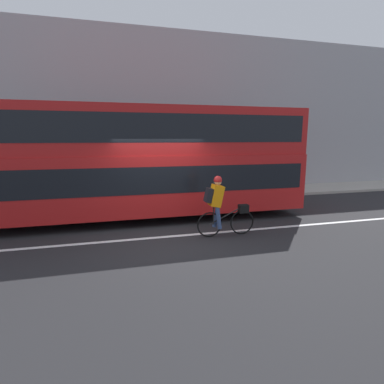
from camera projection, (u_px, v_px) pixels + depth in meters
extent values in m
plane|color=#232326|center=(166.00, 237.00, 7.73)|extent=(80.00, 80.00, 0.00)
cube|color=silver|center=(166.00, 237.00, 7.74)|extent=(50.00, 0.14, 0.01)
cube|color=#A8A399|center=(145.00, 197.00, 12.73)|extent=(60.00, 2.33, 0.12)
cube|color=#9E9EA3|center=(140.00, 113.00, 13.35)|extent=(60.00, 0.30, 7.22)
cylinder|color=black|center=(234.00, 198.00, 10.39)|extent=(0.96, 0.30, 0.96)
cylinder|color=black|center=(43.00, 208.00, 8.86)|extent=(0.96, 0.30, 0.96)
cube|color=#B21919|center=(146.00, 182.00, 9.50)|extent=(9.81, 2.56, 1.73)
cube|color=black|center=(146.00, 175.00, 9.47)|extent=(9.42, 2.58, 0.76)
cube|color=#B21919|center=(145.00, 131.00, 9.22)|extent=(9.81, 2.46, 1.41)
cube|color=black|center=(144.00, 129.00, 9.21)|extent=(9.42, 2.48, 0.79)
torus|color=black|center=(242.00, 222.00, 7.91)|extent=(0.66, 0.04, 0.66)
torus|color=black|center=(209.00, 225.00, 7.68)|extent=(0.66, 0.04, 0.66)
cylinder|color=black|center=(226.00, 216.00, 7.76)|extent=(0.92, 0.03, 0.45)
cylinder|color=black|center=(214.00, 215.00, 7.66)|extent=(0.03, 0.03, 0.48)
cube|color=black|center=(243.00, 209.00, 7.85)|extent=(0.26, 0.16, 0.22)
cube|color=orange|center=(216.00, 196.00, 7.59)|extent=(0.37, 0.32, 0.58)
cube|color=black|center=(209.00, 195.00, 7.54)|extent=(0.21, 0.26, 0.38)
cylinder|color=#384C7A|center=(216.00, 216.00, 7.78)|extent=(0.21, 0.11, 0.59)
cylinder|color=#384C7A|center=(218.00, 218.00, 7.61)|extent=(0.19, 0.11, 0.59)
sphere|color=tan|center=(218.00, 182.00, 7.54)|extent=(0.19, 0.19, 0.19)
sphere|color=red|center=(218.00, 180.00, 7.53)|extent=(0.21, 0.21, 0.21)
cylinder|color=#194C23|center=(273.00, 179.00, 14.02)|extent=(0.55, 0.55, 1.01)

